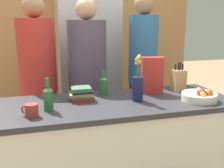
% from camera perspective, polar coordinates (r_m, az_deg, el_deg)
% --- Properties ---
extents(kitchen_island, '(1.89, 0.70, 0.89)m').
position_cam_1_polar(kitchen_island, '(2.22, 0.63, -14.83)').
color(kitchen_island, silver).
rests_on(kitchen_island, ground_plane).
extents(back_wall_wood, '(3.09, 0.12, 2.60)m').
position_cam_1_polar(back_wall_wood, '(3.59, -6.89, 10.24)').
color(back_wall_wood, '#AD7A4C').
rests_on(back_wall_wood, ground_plane).
extents(refrigerator, '(0.71, 0.63, 2.02)m').
position_cam_1_polar(refrigerator, '(3.27, -5.30, 4.82)').
color(refrigerator, '#B7B7BC').
rests_on(refrigerator, ground_plane).
extents(fruit_bowl, '(0.28, 0.28, 0.10)m').
position_cam_1_polar(fruit_bowl, '(2.17, 18.62, -2.41)').
color(fruit_bowl, silver).
rests_on(fruit_bowl, kitchen_island).
extents(knife_block, '(0.11, 0.09, 0.26)m').
position_cam_1_polar(knife_block, '(2.42, 14.33, 0.87)').
color(knife_block, tan).
rests_on(knife_block, kitchen_island).
extents(flower_vase, '(0.09, 0.09, 0.37)m').
position_cam_1_polar(flower_vase, '(2.04, 5.62, -0.33)').
color(flower_vase, '#191E4C').
rests_on(flower_vase, kitchen_island).
extents(cereal_box, '(0.19, 0.09, 0.31)m').
position_cam_1_polar(cereal_box, '(2.27, 8.73, 1.89)').
color(cereal_box, red).
rests_on(cereal_box, kitchen_island).
extents(coffee_mug, '(0.11, 0.09, 0.09)m').
position_cam_1_polar(coffee_mug, '(1.79, -17.17, -5.50)').
color(coffee_mug, '#99332D').
rests_on(coffee_mug, kitchen_island).
extents(book_stack, '(0.19, 0.16, 0.11)m').
position_cam_1_polar(book_stack, '(2.08, -6.67, -2.15)').
color(book_stack, maroon).
rests_on(book_stack, kitchen_island).
extents(bottle_oil, '(0.07, 0.07, 0.23)m').
position_cam_1_polar(bottle_oil, '(1.87, -13.71, -2.98)').
color(bottle_oil, '#286633').
rests_on(bottle_oil, kitchen_island).
extents(bottle_vinegar, '(0.07, 0.07, 0.22)m').
position_cam_1_polar(bottle_vinegar, '(2.20, -1.76, -0.27)').
color(bottle_vinegar, '#286633').
rests_on(bottle_vinegar, kitchen_island).
extents(person_at_sink, '(0.35, 0.35, 1.73)m').
position_cam_1_polar(person_at_sink, '(2.60, -15.78, 1.30)').
color(person_at_sink, '#383842').
rests_on(person_at_sink, ground_plane).
extents(person_in_blue, '(0.37, 0.37, 1.71)m').
position_cam_1_polar(person_in_blue, '(2.59, -5.34, 1.33)').
color(person_in_blue, '#383842').
rests_on(person_in_blue, ground_plane).
extents(person_in_red_tee, '(0.30, 0.30, 1.77)m').
position_cam_1_polar(person_in_red_tee, '(2.81, 6.70, 3.38)').
color(person_in_red_tee, '#383842').
rests_on(person_in_red_tee, ground_plane).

